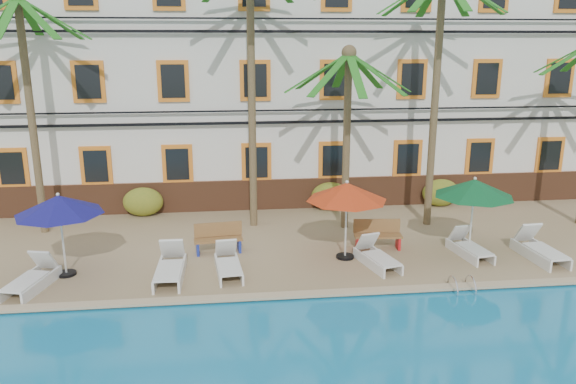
{
  "coord_description": "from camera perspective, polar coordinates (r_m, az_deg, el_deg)",
  "views": [
    {
      "loc": [
        -2.68,
        -14.21,
        6.7
      ],
      "look_at": [
        -0.73,
        3.0,
        2.0
      ],
      "focal_mm": 35.0,
      "sensor_mm": 36.0,
      "label": 1
    }
  ],
  "objects": [
    {
      "name": "ground",
      "position": [
        15.94,
        3.87,
        -9.72
      ],
      "size": [
        100.0,
        100.0,
        0.0
      ],
      "primitive_type": "plane",
      "color": "#384C23",
      "rests_on": "ground"
    },
    {
      "name": "pool_deck",
      "position": [
        20.48,
        1.39,
        -3.55
      ],
      "size": [
        30.0,
        12.0,
        0.25
      ],
      "primitive_type": "cube",
      "color": "tan",
      "rests_on": "ground"
    },
    {
      "name": "pool_coping",
      "position": [
        15.02,
        4.51,
        -10.18
      ],
      "size": [
        30.0,
        0.35,
        0.06
      ],
      "primitive_type": "cube",
      "color": "tan",
      "rests_on": "pool_deck"
    },
    {
      "name": "hotel_building",
      "position": [
        24.37,
        -0.17,
        12.06
      ],
      "size": [
        25.4,
        6.44,
        10.22
      ],
      "color": "silver",
      "rests_on": "pool_deck"
    },
    {
      "name": "palm_a",
      "position": [
        20.37,
        -24.97,
        10.11
      ],
      "size": [
        4.3,
        4.3,
        8.01
      ],
      "color": "brown",
      "rests_on": "pool_deck"
    },
    {
      "name": "palm_b",
      "position": [
        19.26,
        -3.77,
        13.37
      ],
      "size": [
        4.3,
        4.3,
        9.27
      ],
      "color": "brown",
      "rests_on": "pool_deck"
    },
    {
      "name": "palm_c",
      "position": [
        19.24,
        6.06,
        8.19
      ],
      "size": [
        4.3,
        4.3,
        6.3
      ],
      "color": "brown",
      "rests_on": "pool_deck"
    },
    {
      "name": "palm_d",
      "position": [
        20.01,
        14.93,
        12.24
      ],
      "size": [
        4.3,
        4.3,
        8.81
      ],
      "color": "brown",
      "rests_on": "pool_deck"
    },
    {
      "name": "shrub_left",
      "position": [
        21.85,
        -14.5,
        -0.98
      ],
      "size": [
        1.5,
        0.9,
        1.1
      ],
      "primitive_type": "ellipsoid",
      "color": "#255718",
      "rests_on": "pool_deck"
    },
    {
      "name": "shrub_mid",
      "position": [
        22.0,
        4.3,
        -0.42
      ],
      "size": [
        1.5,
        0.9,
        1.1
      ],
      "primitive_type": "ellipsoid",
      "color": "#255718",
      "rests_on": "pool_deck"
    },
    {
      "name": "shrub_right",
      "position": [
        23.25,
        15.25,
        -0.07
      ],
      "size": [
        1.5,
        0.9,
        1.1
      ],
      "primitive_type": "ellipsoid",
      "color": "#255718",
      "rests_on": "pool_deck"
    },
    {
      "name": "umbrella_blue",
      "position": [
        16.64,
        -22.25,
        -1.26
      ],
      "size": [
        2.42,
        2.42,
        2.42
      ],
      "color": "black",
      "rests_on": "pool_deck"
    },
    {
      "name": "umbrella_red",
      "position": [
        16.74,
        5.99,
        -0.01
      ],
      "size": [
        2.45,
        2.45,
        2.45
      ],
      "color": "black",
      "rests_on": "pool_deck"
    },
    {
      "name": "umbrella_green",
      "position": [
        18.02,
        18.4,
        0.35
      ],
      "size": [
        2.44,
        2.44,
        2.44
      ],
      "color": "black",
      "rests_on": "pool_deck"
    },
    {
      "name": "lounger_a",
      "position": [
        16.65,
        -24.57,
        -7.97
      ],
      "size": [
        1.13,
        2.02,
        0.91
      ],
      "color": "silver",
      "rests_on": "pool_deck"
    },
    {
      "name": "lounger_b",
      "position": [
        16.14,
        -11.88,
        -7.5
      ],
      "size": [
        0.79,
        2.09,
        0.98
      ],
      "color": "silver",
      "rests_on": "pool_deck"
    },
    {
      "name": "lounger_c",
      "position": [
        16.21,
        -6.09,
        -7.27
      ],
      "size": [
        0.83,
        1.91,
        0.88
      ],
      "color": "silver",
      "rests_on": "pool_deck"
    },
    {
      "name": "lounger_d",
      "position": [
        16.86,
        9.0,
        -6.48
      ],
      "size": [
        1.1,
        1.95,
        0.87
      ],
      "color": "silver",
      "rests_on": "pool_deck"
    },
    {
      "name": "lounger_e",
      "position": [
        18.28,
        17.93,
        -5.33
      ],
      "size": [
        0.9,
        1.87,
        0.85
      ],
      "color": "silver",
      "rests_on": "pool_deck"
    },
    {
      "name": "lounger_f",
      "position": [
        18.77,
        24.16,
        -5.28
      ],
      "size": [
        0.88,
        2.1,
        0.97
      ],
      "color": "silver",
      "rests_on": "pool_deck"
    },
    {
      "name": "bench_left",
      "position": [
        17.76,
        -7.13,
        -4.62
      ],
      "size": [
        1.54,
        0.64,
        0.93
      ],
      "color": "olive",
      "rests_on": "pool_deck"
    },
    {
      "name": "bench_right",
      "position": [
        18.18,
        9.11,
        -4.22
      ],
      "size": [
        1.54,
        0.62,
        0.93
      ],
      "color": "olive",
      "rests_on": "pool_deck"
    },
    {
      "name": "pool_ladder",
      "position": [
        15.95,
        17.21,
        -9.4
      ],
      "size": [
        0.54,
        0.74,
        0.74
      ],
      "color": "silver",
      "rests_on": "ground"
    }
  ]
}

